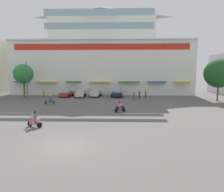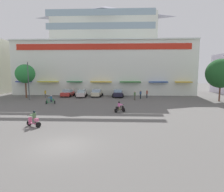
# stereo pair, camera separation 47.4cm
# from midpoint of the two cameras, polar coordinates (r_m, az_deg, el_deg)

# --- Properties ---
(ground_plane) EXTENTS (128.00, 128.00, 0.00)m
(ground_plane) POSITION_cam_midpoint_polar(r_m,az_deg,el_deg) (27.10, -6.57, -4.11)
(ground_plane) COLOR #5F5D5A
(colonial_building) EXTENTS (40.94, 16.08, 20.75)m
(colonial_building) POSITION_cam_midpoint_polar(r_m,az_deg,el_deg) (49.42, -2.88, 11.28)
(colonial_building) COLOR white
(colonial_building) RESTS_ON ground
(plaza_tree_1) EXTENTS (5.11, 4.75, 7.43)m
(plaza_tree_1) POSITION_cam_midpoint_polar(r_m,az_deg,el_deg) (39.63, 28.07, 5.75)
(plaza_tree_1) COLOR brown
(plaza_tree_1) RESTS_ON ground
(plaza_tree_2) EXTENTS (3.83, 3.56, 6.65)m
(plaza_tree_2) POSITION_cam_midpoint_polar(r_m,az_deg,el_deg) (42.82, -24.40, 5.81)
(plaza_tree_2) COLOR brown
(plaza_tree_2) RESTS_ON ground
(parked_car_0) EXTENTS (2.63, 4.01, 1.53)m
(parked_car_0) POSITION_cam_midpoint_polar(r_m,az_deg,el_deg) (42.60, -13.33, 0.83)
(parked_car_0) COLOR #B3302B
(parked_car_0) RESTS_ON ground
(parked_car_1) EXTENTS (2.44, 4.54, 1.54)m
(parked_car_1) POSITION_cam_midpoint_polar(r_m,az_deg,el_deg) (41.42, -9.41, 0.76)
(parked_car_1) COLOR beige
(parked_car_1) RESTS_ON ground
(parked_car_2) EXTENTS (2.55, 3.98, 1.55)m
(parked_car_2) POSITION_cam_midpoint_polar(r_m,az_deg,el_deg) (41.60, -5.11, 0.86)
(parked_car_2) COLOR beige
(parked_car_2) RESTS_ON ground
(parked_car_3) EXTENTS (2.49, 4.49, 1.54)m
(parked_car_3) POSITION_cam_midpoint_polar(r_m,az_deg,el_deg) (41.08, 1.02, 0.82)
(parked_car_3) COLOR #211F32
(parked_car_3) RESTS_ON ground
(scooter_rider_0) EXTENTS (1.38, 1.12, 1.44)m
(scooter_rider_0) POSITION_cam_midpoint_polar(r_m,az_deg,el_deg) (25.59, 1.73, -3.39)
(scooter_rider_0) COLOR black
(scooter_rider_0) RESTS_ON ground
(scooter_rider_1) EXTENTS (1.54, 1.17, 1.57)m
(scooter_rider_1) POSITION_cam_midpoint_polar(r_m,az_deg,el_deg) (20.29, -21.93, -6.50)
(scooter_rider_1) COLOR black
(scooter_rider_1) RESTS_ON ground
(scooter_rider_5) EXTENTS (1.54, 0.89, 1.50)m
(scooter_rider_5) POSITION_cam_midpoint_polar(r_m,az_deg,el_deg) (33.54, -17.83, -1.22)
(scooter_rider_5) COLOR black
(scooter_rider_5) RESTS_ON ground
(pedestrian_0) EXTENTS (0.45, 0.45, 1.59)m
(pedestrian_0) POSITION_cam_midpoint_polar(r_m,az_deg,el_deg) (41.73, -19.33, 0.71)
(pedestrian_0) COLOR #4E4C4C
(pedestrian_0) RESTS_ON ground
(pedestrian_1) EXTENTS (0.45, 0.45, 1.68)m
(pedestrian_1) POSITION_cam_midpoint_polar(r_m,az_deg,el_deg) (39.83, 9.34, 0.80)
(pedestrian_1) COLOR black
(pedestrian_1) RESTS_ON ground
(pedestrian_2) EXTENTS (0.48, 0.48, 1.65)m
(pedestrian_2) POSITION_cam_midpoint_polar(r_m,az_deg,el_deg) (38.71, 7.54, 0.61)
(pedestrian_2) COLOR black
(pedestrian_2) RESTS_ON ground
(pedestrian_3) EXTENTS (0.45, 0.45, 1.63)m
(pedestrian_3) POSITION_cam_midpoint_polar(r_m,az_deg,el_deg) (36.74, 5.92, 0.26)
(pedestrian_3) COLOR #4A493B
(pedestrian_3) RESTS_ON ground
(streetlamp_near) EXTENTS (0.40, 0.40, 7.18)m
(streetlamp_near) POSITION_cam_midpoint_polar(r_m,az_deg,el_deg) (39.04, -23.63, 4.89)
(streetlamp_near) COLOR #474C51
(streetlamp_near) RESTS_ON ground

